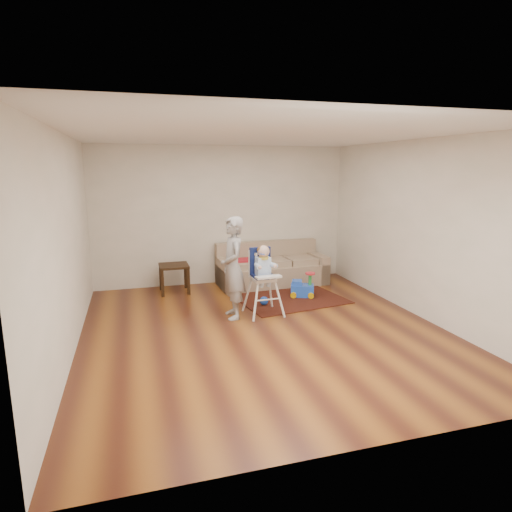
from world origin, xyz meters
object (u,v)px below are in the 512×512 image
object	(u,v)px
toy_ball	(264,301)
high_chair	(263,281)
sofa	(272,264)
side_table	(174,278)
ride_on_toy	(302,284)
adult	(233,268)

from	to	relation	value
toy_ball	high_chair	size ratio (longest dim) A/B	0.13
sofa	side_table	xyz separation A→B (m)	(-1.92, -0.02, -0.15)
side_table	ride_on_toy	size ratio (longest dim) A/B	1.19
ride_on_toy	adult	bearing A→B (deg)	-131.92
side_table	high_chair	xyz separation A→B (m)	(1.22, -1.62, 0.27)
side_table	adult	xyz separation A→B (m)	(0.74, -1.62, 0.52)
ride_on_toy	side_table	bearing A→B (deg)	178.98
high_chair	adult	xyz separation A→B (m)	(-0.48, 0.00, 0.24)
ride_on_toy	adult	distance (m)	1.68
sofa	toy_ball	bearing A→B (deg)	-116.54
toy_ball	side_table	bearing A→B (deg)	137.86
side_table	toy_ball	xyz separation A→B (m)	(1.36, -1.23, -0.18)
side_table	adult	size ratio (longest dim) A/B	0.34
ride_on_toy	high_chair	size ratio (longest dim) A/B	0.40
ride_on_toy	high_chair	world-z (taller)	high_chair
sofa	adult	xyz separation A→B (m)	(-1.18, -1.65, 0.37)
side_table	sofa	bearing A→B (deg)	0.71
side_table	ride_on_toy	world-z (taller)	side_table
sofa	adult	bearing A→B (deg)	-128.06
side_table	toy_ball	distance (m)	1.84
side_table	high_chair	distance (m)	2.05
ride_on_toy	toy_ball	bearing A→B (deg)	-137.69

